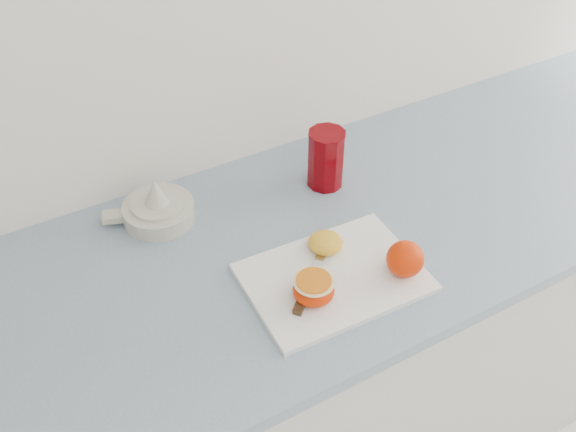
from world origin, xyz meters
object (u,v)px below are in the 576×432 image
(cutting_board, at_px, (334,278))
(red_tumbler, at_px, (326,161))
(counter, at_px, (273,383))
(citrus_juicer, at_px, (158,209))
(half_orange, at_px, (314,289))

(cutting_board, bearing_deg, red_tumbler, 61.31)
(counter, bearing_deg, red_tumbler, 31.74)
(cutting_board, relative_size, red_tumbler, 2.43)
(cutting_board, xyz_separation_m, red_tumbler, (0.14, 0.25, 0.05))
(counter, xyz_separation_m, citrus_juicer, (-0.15, 0.19, 0.47))
(counter, relative_size, citrus_juicer, 13.34)
(counter, bearing_deg, half_orange, -88.34)
(counter, bearing_deg, cutting_board, -62.64)
(cutting_board, height_order, citrus_juicer, citrus_juicer)
(half_orange, xyz_separation_m, red_tumbler, (0.20, 0.28, 0.03))
(half_orange, distance_m, red_tumbler, 0.35)
(cutting_board, height_order, red_tumbler, red_tumbler)
(half_orange, height_order, red_tumbler, red_tumbler)
(citrus_juicer, height_order, red_tumbler, red_tumbler)
(counter, bearing_deg, citrus_juicer, 128.38)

